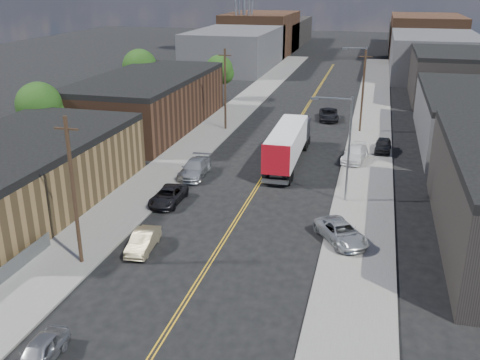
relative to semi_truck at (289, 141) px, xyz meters
The scene contains 30 objects.
ground 25.83m from the semi_truck, 93.56° to the left, with size 260.00×260.00×0.00m, color black.
centerline 11.03m from the semi_truck, 98.52° to the left, with size 0.32×120.00×0.01m, color gold.
sidewalk_left 15.56m from the semi_truck, 136.11° to the left, with size 5.00×140.00×0.15m, color slate.
sidewalk_right 13.46m from the semi_truck, 53.50° to the left, with size 5.00×140.00×0.15m, color slate.
warehouse_tan 25.51m from the semi_truck, 140.21° to the right, with size 12.00×22.00×5.60m.
warehouse_brown 21.88m from the semi_truck, 153.72° to the left, with size 12.00×26.00×6.60m.
industrial_right_c 42.87m from the semi_truck, 61.57° to the left, with size 14.00×22.00×7.60m.
skyline_left_a 64.43m from the semi_truck, 109.59° to the left, with size 16.00×30.00×8.00m, color #3E3D40.
skyline_right_a 63.43m from the semi_truck, 73.13° to the left, with size 16.00×30.00×8.00m, color #3E3D40.
skyline_left_b 88.40m from the semi_truck, 104.15° to the left, with size 16.00×26.00×10.00m, color #43291B.
skyline_right_b 87.67m from the semi_truck, 77.88° to the left, with size 16.00×26.00×10.00m, color #43291B.
skyline_left_c 107.87m from the semi_truck, 101.55° to the left, with size 16.00×40.00×7.00m, color black.
skyline_right_c 107.27m from the semi_truck, 80.12° to the left, with size 16.00×40.00×7.00m, color black.
streetlight_near 11.50m from the semi_truck, 57.24° to the right, with size 3.39×0.25×9.00m.
streetlight_far 26.55m from the semi_truck, 76.85° to the left, with size 3.39×0.25×9.00m.
utility_pole_left_near 26.38m from the semi_truck, 111.94° to the right, with size 1.60×0.26×10.00m.
utility_pole_left_far 14.77m from the semi_truck, 132.54° to the left, with size 1.60×0.26×10.00m.
utility_pole_right 15.46m from the semi_truck, 64.23° to the left, with size 1.60×0.26×10.00m.
tree_left_near 26.07m from the semi_truck, behind, with size 4.85×4.76×7.91m.
tree_left_mid 33.02m from the semi_truck, 141.01° to the left, with size 5.10×5.04×8.37m.
tree_left_far 31.82m from the semi_truck, 119.31° to the left, with size 4.35×4.20×6.97m.
semi_truck is the anchor object (origin of this frame).
car_left_a 34.42m from the semi_truck, 101.06° to the right, with size 1.54×3.84×1.31m, color #9C9EA1.
car_left_b 22.61m from the semi_truck, 107.02° to the right, with size 1.43×4.09×1.35m, color #978862.
car_left_c 15.62m from the semi_truck, 120.98° to the right, with size 2.21×4.78×1.33m, color black.
car_left_d 10.39m from the semi_truck, 141.06° to the right, with size 2.22×5.47×1.59m, color #AAADAF.
car_right_lot_a 18.40m from the semi_truck, 68.91° to the right, with size 2.30×4.99×1.39m, color #B6BABB.
car_right_lot_b 6.95m from the semi_truck, 14.25° to the left, with size 2.02×4.98×1.45m, color silver.
car_right_lot_c 11.10m from the semi_truck, 31.40° to the left, with size 1.67×4.15×1.41m, color black.
car_ahead_truck 19.16m from the semi_truck, 83.20° to the left, with size 2.47×5.35×1.49m, color black.
Camera 1 is at (9.73, -17.69, 17.59)m, focal length 40.00 mm.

